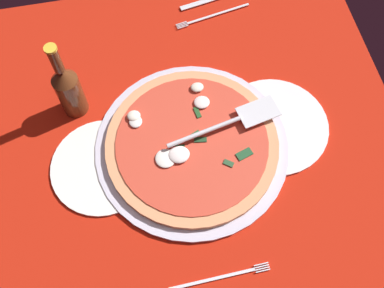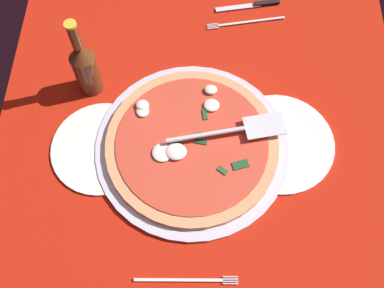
{
  "view_description": "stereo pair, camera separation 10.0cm",
  "coord_description": "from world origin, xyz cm",
  "px_view_note": "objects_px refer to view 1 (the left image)",
  "views": [
    {
      "loc": [
        10.67,
        46.16,
        92.88
      ],
      "look_at": [
        1.92,
        2.99,
        2.43
      ],
      "focal_mm": 42.64,
      "sensor_mm": 36.0,
      "label": 1
    },
    {
      "loc": [
        0.66,
        47.02,
        92.88
      ],
      "look_at": [
        1.92,
        2.99,
        2.43
      ],
      "focal_mm": 42.64,
      "sensor_mm": 36.0,
      "label": 2
    }
  ],
  "objects_px": {
    "dinner_plate_right": "(103,167)",
    "place_setting_near": "(215,7)",
    "pizza_server": "(230,122)",
    "dinner_plate_left": "(274,126)",
    "pizza": "(191,144)",
    "beer_bottle": "(68,89)"
  },
  "relations": [
    {
      "from": "dinner_plate_right",
      "to": "pizza_server",
      "type": "height_order",
      "value": "pizza_server"
    },
    {
      "from": "pizza",
      "to": "pizza_server",
      "type": "distance_m",
      "value": 0.1
    },
    {
      "from": "dinner_plate_left",
      "to": "pizza_server",
      "type": "relative_size",
      "value": 0.94
    },
    {
      "from": "place_setting_near",
      "to": "beer_bottle",
      "type": "xyz_separation_m",
      "value": [
        0.39,
        0.24,
        0.08
      ]
    },
    {
      "from": "pizza_server",
      "to": "place_setting_near",
      "type": "distance_m",
      "value": 0.37
    },
    {
      "from": "pizza",
      "to": "pizza_server",
      "type": "bearing_deg",
      "value": -165.62
    },
    {
      "from": "pizza",
      "to": "beer_bottle",
      "type": "height_order",
      "value": "beer_bottle"
    },
    {
      "from": "pizza",
      "to": "place_setting_near",
      "type": "relative_size",
      "value": 1.82
    },
    {
      "from": "pizza_server",
      "to": "dinner_plate_left",
      "type": "bearing_deg",
      "value": -15.98
    },
    {
      "from": "dinner_plate_right",
      "to": "pizza_server",
      "type": "xyz_separation_m",
      "value": [
        -0.29,
        -0.03,
        0.04
      ]
    },
    {
      "from": "dinner_plate_left",
      "to": "pizza_server",
      "type": "height_order",
      "value": "pizza_server"
    },
    {
      "from": "dinner_plate_left",
      "to": "pizza",
      "type": "distance_m",
      "value": 0.2
    },
    {
      "from": "pizza",
      "to": "dinner_plate_left",
      "type": "bearing_deg",
      "value": -175.37
    },
    {
      "from": "dinner_plate_right",
      "to": "place_setting_near",
      "type": "height_order",
      "value": "place_setting_near"
    },
    {
      "from": "dinner_plate_right",
      "to": "place_setting_near",
      "type": "relative_size",
      "value": 1.08
    },
    {
      "from": "dinner_plate_left",
      "to": "beer_bottle",
      "type": "height_order",
      "value": "beer_bottle"
    },
    {
      "from": "beer_bottle",
      "to": "pizza",
      "type": "bearing_deg",
      "value": 147.44
    },
    {
      "from": "dinner_plate_right",
      "to": "pizza",
      "type": "height_order",
      "value": "pizza"
    },
    {
      "from": "pizza",
      "to": "dinner_plate_right",
      "type": "bearing_deg",
      "value": 2.22
    },
    {
      "from": "dinner_plate_left",
      "to": "dinner_plate_right",
      "type": "height_order",
      "value": "same"
    },
    {
      "from": "dinner_plate_left",
      "to": "pizza",
      "type": "relative_size",
      "value": 0.65
    },
    {
      "from": "pizza",
      "to": "beer_bottle",
      "type": "bearing_deg",
      "value": -32.56
    }
  ]
}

